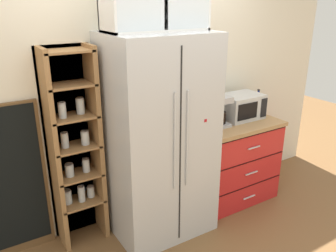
# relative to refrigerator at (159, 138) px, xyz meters

# --- Properties ---
(ground_plane) EXTENTS (10.58, 10.58, 0.00)m
(ground_plane) POSITION_rel_refrigerator_xyz_m (-0.00, -0.00, -0.93)
(ground_plane) COLOR brown
(wall_back_cream) EXTENTS (4.90, 0.10, 2.55)m
(wall_back_cream) POSITION_rel_refrigerator_xyz_m (-0.00, 0.40, 0.35)
(wall_back_cream) COLOR silver
(wall_back_cream) RESTS_ON ground
(refrigerator) EXTENTS (0.89, 0.72, 1.85)m
(refrigerator) POSITION_rel_refrigerator_xyz_m (0.00, 0.00, 0.00)
(refrigerator) COLOR silver
(refrigerator) RESTS_ON ground
(pantry_shelf_column) EXTENTS (0.45, 0.30, 1.76)m
(pantry_shelf_column) POSITION_rel_refrigerator_xyz_m (-0.69, 0.27, -0.03)
(pantry_shelf_column) COLOR brown
(pantry_shelf_column) RESTS_ON ground
(counter_cabinet) EXTENTS (0.94, 0.63, 0.89)m
(counter_cabinet) POSITION_rel_refrigerator_xyz_m (0.94, 0.05, -0.48)
(counter_cabinet) COLOR red
(counter_cabinet) RESTS_ON ground
(microwave) EXTENTS (0.44, 0.33, 0.26)m
(microwave) POSITION_rel_refrigerator_xyz_m (1.07, 0.10, 0.10)
(microwave) COLOR silver
(microwave) RESTS_ON counter_cabinet
(coffee_maker) EXTENTS (0.17, 0.20, 0.31)m
(coffee_maker) POSITION_rel_refrigerator_xyz_m (0.73, 0.05, 0.12)
(coffee_maker) COLOR #B7B7BC
(coffee_maker) RESTS_ON counter_cabinet
(mug_charcoal) EXTENTS (0.11, 0.07, 0.09)m
(mug_charcoal) POSITION_rel_refrigerator_xyz_m (0.54, -0.01, 0.01)
(mug_charcoal) COLOR #2D2D33
(mug_charcoal) RESTS_ON counter_cabinet
(bottle_cobalt) EXTENTS (0.06, 0.06, 0.27)m
(bottle_cobalt) POSITION_rel_refrigerator_xyz_m (1.34, 0.12, 0.09)
(bottle_cobalt) COLOR navy
(bottle_cobalt) RESTS_ON counter_cabinet
(chalkboard_menu) EXTENTS (0.60, 0.04, 1.35)m
(chalkboard_menu) POSITION_rel_refrigerator_xyz_m (-1.24, 0.32, -0.25)
(chalkboard_menu) COLOR brown
(chalkboard_menu) RESTS_ON ground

